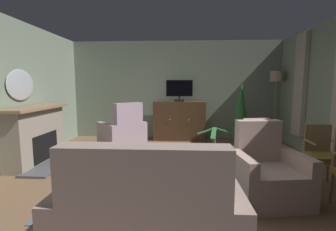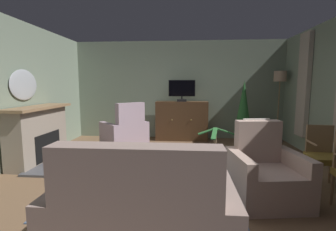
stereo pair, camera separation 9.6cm
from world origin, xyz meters
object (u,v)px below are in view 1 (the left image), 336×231
fireplace (37,136)px  tv_cabinet (179,121)px  sofa_floral (150,224)px  tv_remote (144,167)px  folded_newspaper (173,172)px  wall_mirror_oval (21,85)px  armchair_by_fireplace (123,133)px  potted_plant_tall_palm_by_window (241,109)px  cat (90,167)px  floor_lamp (276,86)px  armchair_near_window (266,175)px  potted_plant_small_fern_corner (214,155)px  coffee_table (159,174)px  side_chair_beside_plant (321,153)px  television (179,90)px

fireplace → tv_cabinet: (2.76, 2.16, -0.01)m
fireplace → sofa_floral: bearing=-45.6°
tv_remote → folded_newspaper: 0.42m
wall_mirror_oval → armchair_by_fireplace: bearing=37.0°
potted_plant_tall_palm_by_window → armchair_by_fireplace: bearing=-168.1°
wall_mirror_oval → sofa_floral: wall_mirror_oval is taller
tv_cabinet → potted_plant_tall_palm_by_window: bearing=-10.5°
potted_plant_tall_palm_by_window → cat: size_ratio=2.51×
potted_plant_tall_palm_by_window → tv_cabinet: bearing=169.5°
tv_remote → floor_lamp: size_ratio=0.09×
fireplace → folded_newspaper: 3.12m
sofa_floral → armchair_near_window: 1.90m
potted_plant_small_fern_corner → cat: 2.26m
wall_mirror_oval → floor_lamp: 5.94m
tv_remote → cat: (-1.10, 0.93, -0.33)m
tv_cabinet → coffee_table: 3.64m
side_chair_beside_plant → floor_lamp: 3.10m
tv_remote → potted_plant_tall_palm_by_window: potted_plant_tall_palm_by_window is taller
tv_cabinet → floor_lamp: floor_lamp is taller
fireplace → coffee_table: bearing=-30.3°
coffee_table → folded_newspaper: folded_newspaper is taller
coffee_table → potted_plant_tall_palm_by_window: 3.84m
coffee_table → side_chair_beside_plant: 2.49m
wall_mirror_oval → armchair_near_window: size_ratio=0.76×
armchair_near_window → cat: size_ratio=1.60×
side_chair_beside_plant → floor_lamp: bearing=82.5°
television → floor_lamp: size_ratio=0.38×
fireplace → cat: 1.37m
cat → potted_plant_small_fern_corner: bearing=11.5°
television → armchair_near_window: television is taller
fireplace → tv_remote: 2.71m
potted_plant_small_fern_corner → floor_lamp: floor_lamp is taller
wall_mirror_oval → sofa_floral: 4.00m
tv_cabinet → coffee_table: (-0.23, -3.63, -0.14)m
armchair_by_fireplace → floor_lamp: floor_lamp is taller
folded_newspaper → floor_lamp: bearing=69.8°
folded_newspaper → armchair_by_fireplace: size_ratio=0.24×
coffee_table → sofa_floral: bearing=-88.7°
cat → tv_remote: bearing=-40.4°
tv_cabinet → television: television is taller
tv_remote → sofa_floral: sofa_floral is taller
sofa_floral → coffee_table: bearing=91.3°
armchair_by_fireplace → potted_plant_tall_palm_by_window: 3.06m
folded_newspaper → side_chair_beside_plant: (2.21, 0.73, 0.08)m
potted_plant_small_fern_corner → fireplace: bearing=179.7°
tv_remote → potted_plant_small_fern_corner: 1.79m
wall_mirror_oval → television: (3.01, 2.11, -0.14)m
tv_remote → potted_plant_small_fern_corner: (1.11, 1.38, -0.22)m
tv_remote → armchair_by_fireplace: bearing=-178.7°
armchair_near_window → armchair_by_fireplace: bearing=134.8°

